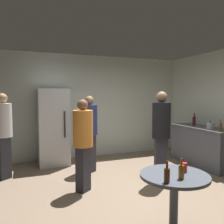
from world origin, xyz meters
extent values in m
cube|color=#7A6651|center=(0.00, 0.00, -0.05)|extent=(5.20, 5.20, 0.10)
cube|color=beige|center=(0.00, 2.63, 1.35)|extent=(5.32, 0.06, 2.70)
cube|color=silver|center=(-1.02, 2.20, 0.90)|extent=(0.70, 0.65, 1.80)
cube|color=#262628|center=(-0.81, 1.86, 0.99)|extent=(0.03, 0.03, 0.60)
cube|color=#4C515B|center=(2.28, 0.91, 0.43)|extent=(0.60, 1.65, 0.86)
cube|color=#4C4C51|center=(2.28, 0.91, 0.88)|extent=(0.64, 1.69, 0.04)
cylinder|color=#B2B2B7|center=(2.23, 0.62, 0.97)|extent=(0.17, 0.17, 0.14)
sphere|color=black|center=(2.23, 0.62, 1.06)|extent=(0.04, 0.04, 0.04)
cone|color=#B2B2B7|center=(2.35, 0.62, 0.98)|extent=(0.09, 0.04, 0.06)
cylinder|color=#3F141E|center=(2.26, 1.20, 1.01)|extent=(0.08, 0.08, 0.22)
cylinder|color=#3F141E|center=(2.26, 1.20, 1.17)|extent=(0.03, 0.03, 0.09)
cylinder|color=#8C5919|center=(2.23, 0.35, 0.98)|extent=(0.06, 0.06, 0.15)
cylinder|color=#8C5919|center=(2.23, 0.35, 1.09)|extent=(0.02, 0.02, 0.08)
cylinder|color=#4C515B|center=(-0.06, -1.23, 0.35)|extent=(0.10, 0.10, 0.70)
cylinder|color=#4C515B|center=(-0.06, -1.23, 0.72)|extent=(0.80, 0.80, 0.03)
cylinder|color=#8C5919|center=(-0.09, -1.38, 0.81)|extent=(0.06, 0.06, 0.15)
cylinder|color=#8C5919|center=(-0.09, -1.38, 0.93)|extent=(0.02, 0.02, 0.08)
cylinder|color=#593314|center=(-0.30, -1.42, 0.81)|extent=(0.06, 0.06, 0.15)
cylinder|color=#593314|center=(-0.30, -1.42, 0.93)|extent=(0.02, 0.02, 0.08)
cylinder|color=red|center=(0.09, -1.20, 0.79)|extent=(0.08, 0.08, 0.11)
cube|color=#2D2D38|center=(-0.36, 1.37, 0.40)|extent=(0.27, 0.25, 0.81)
cylinder|color=navy|center=(-0.36, 1.37, 1.12)|extent=(0.45, 0.45, 0.64)
sphere|color=#8C6647|center=(-0.36, 1.37, 1.54)|extent=(0.19, 0.19, 0.19)
cube|color=#2D2D38|center=(0.72, 0.28, 0.42)|extent=(0.26, 0.23, 0.85)
cylinder|color=black|center=(0.72, 0.28, 1.18)|extent=(0.43, 0.43, 0.67)
sphere|color=#8C6647|center=(0.72, 0.28, 1.62)|extent=(0.20, 0.20, 0.20)
cube|color=#2D2D38|center=(-0.74, 0.40, 0.39)|extent=(0.28, 0.27, 0.78)
cylinder|color=orange|center=(-0.74, 0.40, 1.09)|extent=(0.48, 0.48, 0.62)
sphere|color=brown|center=(-0.74, 0.40, 1.49)|extent=(0.18, 0.18, 0.18)
cube|color=#2D2D38|center=(-2.06, 1.55, 0.42)|extent=(0.28, 0.26, 0.83)
cylinder|color=white|center=(-2.06, 1.55, 1.16)|extent=(0.47, 0.47, 0.66)
sphere|color=tan|center=(-2.06, 1.55, 1.59)|extent=(0.20, 0.20, 0.20)
camera|label=1|loc=(-1.68, -3.44, 1.65)|focal=37.53mm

